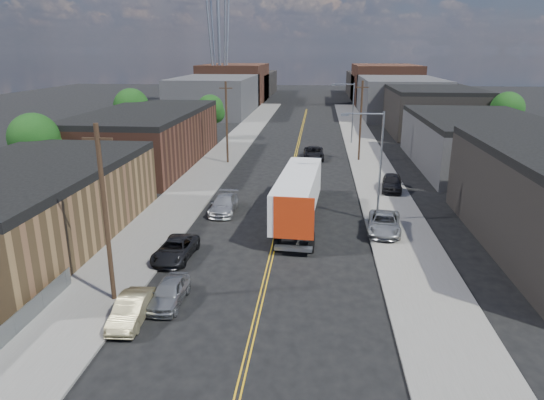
% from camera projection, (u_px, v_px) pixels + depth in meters
% --- Properties ---
extents(ground, '(260.00, 260.00, 0.00)m').
position_uv_depth(ground, '(299.00, 143.00, 74.10)').
color(ground, black).
rests_on(ground, ground).
extents(centerline, '(0.32, 120.00, 0.01)m').
position_uv_depth(centerline, '(293.00, 165.00, 59.83)').
color(centerline, gold).
rests_on(centerline, ground).
extents(sidewalk_left, '(5.00, 140.00, 0.15)m').
position_uv_depth(sidewalk_left, '(218.00, 163.00, 60.68)').
color(sidewalk_left, slate).
rests_on(sidewalk_left, ground).
extents(sidewalk_right, '(5.00, 140.00, 0.15)m').
position_uv_depth(sidewalk_right, '(371.00, 166.00, 58.94)').
color(sidewalk_right, slate).
rests_on(sidewalk_right, ground).
extents(warehouse_tan, '(12.00, 22.00, 5.60)m').
position_uv_depth(warehouse_tan, '(25.00, 205.00, 34.97)').
color(warehouse_tan, brown).
rests_on(warehouse_tan, ground).
extents(warehouse_brown, '(12.00, 26.00, 6.60)m').
position_uv_depth(warehouse_brown, '(147.00, 137.00, 59.56)').
color(warehouse_brown, '#4B291E').
rests_on(warehouse_brown, ground).
extents(industrial_right_b, '(14.00, 24.00, 6.10)m').
position_uv_depth(industrial_right_b, '(478.00, 142.00, 57.87)').
color(industrial_right_b, '#38383A').
rests_on(industrial_right_b, ground).
extents(industrial_right_c, '(14.00, 22.00, 7.60)m').
position_uv_depth(industrial_right_c, '(431.00, 110.00, 82.38)').
color(industrial_right_c, black).
rests_on(industrial_right_c, ground).
extents(skyline_left_a, '(16.00, 30.00, 8.00)m').
position_uv_depth(skyline_left_a, '(216.00, 95.00, 108.04)').
color(skyline_left_a, '#38383A').
rests_on(skyline_left_a, ground).
extents(skyline_right_a, '(16.00, 30.00, 8.00)m').
position_uv_depth(skyline_right_a, '(399.00, 97.00, 104.38)').
color(skyline_right_a, '#38383A').
rests_on(skyline_right_a, ground).
extents(skyline_left_b, '(16.00, 26.00, 10.00)m').
position_uv_depth(skyline_left_b, '(235.00, 83.00, 131.52)').
color(skyline_left_b, '#4B291E').
rests_on(skyline_left_b, ground).
extents(skyline_right_b, '(16.00, 26.00, 10.00)m').
position_uv_depth(skyline_right_b, '(384.00, 84.00, 127.87)').
color(skyline_right_b, '#4B291E').
rests_on(skyline_right_b, ground).
extents(skyline_left_c, '(16.00, 40.00, 7.00)m').
position_uv_depth(skyline_left_c, '(246.00, 84.00, 150.99)').
color(skyline_left_c, black).
rests_on(skyline_left_c, ground).
extents(skyline_right_c, '(16.00, 40.00, 7.00)m').
position_uv_depth(skyline_right_c, '(376.00, 85.00, 147.33)').
color(skyline_right_c, black).
rests_on(skyline_right_c, ground).
extents(streetlight_near, '(3.39, 0.25, 9.00)m').
position_uv_depth(streetlight_near, '(376.00, 158.00, 38.55)').
color(streetlight_near, gray).
rests_on(streetlight_near, ground).
extents(streetlight_far, '(3.39, 0.25, 9.00)m').
position_uv_depth(streetlight_far, '(350.00, 108.00, 71.84)').
color(streetlight_far, gray).
rests_on(streetlight_far, ground).
extents(utility_pole_left_near, '(1.60, 0.26, 10.00)m').
position_uv_depth(utility_pole_left_near, '(105.00, 214.00, 25.78)').
color(utility_pole_left_near, black).
rests_on(utility_pole_left_near, ground).
extents(utility_pole_left_far, '(1.60, 0.26, 10.00)m').
position_uv_depth(utility_pole_left_far, '(227.00, 122.00, 59.07)').
color(utility_pole_left_far, black).
rests_on(utility_pole_left_far, ground).
extents(utility_pole_right, '(1.60, 0.26, 10.00)m').
position_uv_depth(utility_pole_right, '(361.00, 121.00, 60.42)').
color(utility_pole_right, black).
rests_on(utility_pole_right, ground).
extents(tree_left_near, '(4.85, 4.76, 7.91)m').
position_uv_depth(tree_left_near, '(35.00, 142.00, 46.23)').
color(tree_left_near, black).
rests_on(tree_left_near, ground).
extents(tree_left_mid, '(5.10, 5.04, 8.37)m').
position_uv_depth(tree_left_mid, '(132.00, 109.00, 69.92)').
color(tree_left_mid, black).
rests_on(tree_left_mid, ground).
extents(tree_left_far, '(4.35, 4.20, 6.97)m').
position_uv_depth(tree_left_far, '(211.00, 110.00, 75.93)').
color(tree_left_far, black).
rests_on(tree_left_far, ground).
extents(tree_right_far, '(4.85, 4.76, 7.91)m').
position_uv_depth(tree_right_far, '(507.00, 111.00, 69.83)').
color(tree_right_far, black).
rests_on(tree_right_far, ground).
extents(semi_truck, '(3.61, 16.25, 4.22)m').
position_uv_depth(semi_truck, '(299.00, 191.00, 40.06)').
color(semi_truck, silver).
rests_on(semi_truck, ground).
extents(car_left_a, '(1.69, 4.10, 1.39)m').
position_uv_depth(car_left_a, '(169.00, 292.00, 26.80)').
color(car_left_a, '#929496').
rests_on(car_left_a, ground).
extents(car_left_b, '(1.62, 4.17, 1.35)m').
position_uv_depth(car_left_b, '(131.00, 310.00, 25.03)').
color(car_left_b, '#827955').
rests_on(car_left_b, ground).
extents(car_left_c, '(2.48, 4.95, 1.34)m').
position_uv_depth(car_left_c, '(175.00, 249.00, 32.64)').
color(car_left_c, black).
rests_on(car_left_c, ground).
extents(car_left_d, '(2.10, 5.08, 1.47)m').
position_uv_depth(car_left_d, '(224.00, 204.00, 42.00)').
color(car_left_d, '#ACAEB2').
rests_on(car_left_d, ground).
extents(car_right_lot_a, '(3.00, 5.46, 1.45)m').
position_uv_depth(car_right_lot_a, '(384.00, 223.00, 37.01)').
color(car_right_lot_a, '#A4A7A9').
rests_on(car_right_lot_a, sidewalk_right).
extents(car_right_lot_c, '(2.54, 4.99, 1.63)m').
position_uv_depth(car_right_lot_c, '(392.00, 182.00, 48.13)').
color(car_right_lot_c, black).
rests_on(car_right_lot_c, sidewalk_right).
extents(car_ahead_truck, '(2.74, 5.63, 1.54)m').
position_uv_depth(car_ahead_truck, '(314.00, 153.00, 62.80)').
color(car_ahead_truck, black).
rests_on(car_ahead_truck, ground).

